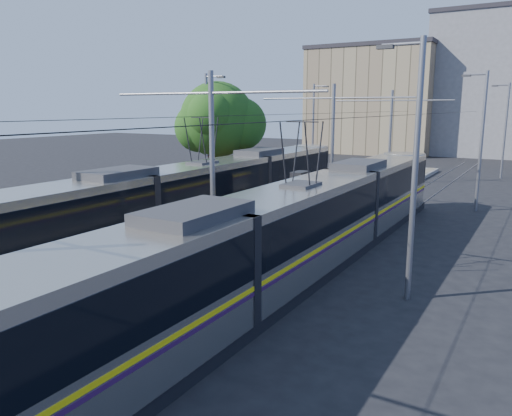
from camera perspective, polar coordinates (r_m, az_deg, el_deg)
The scene contains 13 objects.
ground at distance 14.48m, azimuth -24.00°, elevation -14.01°, with size 160.00×160.00×0.00m, color black.
platform at distance 27.32m, azimuth 6.13°, elevation -0.96°, with size 4.00×50.00×0.30m, color gray.
tactile_strip_left at distance 27.90m, azimuth 3.43°, elevation -0.32°, with size 0.70×50.00×0.01m, color gray.
tactile_strip_right at distance 26.74m, azimuth 8.97°, elevation -0.96°, with size 0.70×50.00×0.01m, color gray.
rails at distance 27.35m, azimuth 6.13°, elevation -1.23°, with size 8.71×70.00×0.03m.
tram_left at distance 24.74m, azimuth -6.08°, elevation 1.43°, with size 2.43×27.78×5.50m.
tram_right at distance 17.70m, azimuth 5.07°, elevation -2.09°, with size 2.43×30.27×5.50m.
catenary at distance 24.17m, azimuth 3.53°, elevation 7.95°, with size 9.20×70.00×7.00m.
street_lamps at distance 30.43m, azimuth 9.45°, elevation 7.89°, with size 15.18×38.22×8.00m.
shelter at distance 25.84m, azimuth 5.02°, elevation 1.60°, with size 0.71×1.12×2.46m.
tree at distance 32.08m, azimuth -3.76°, elevation 9.90°, with size 5.23×4.84×7.60m.
building_left at distance 70.53m, azimuth 13.53°, elevation 11.91°, with size 16.32×12.24×13.86m.
building_centre at distance 71.56m, azimuth 27.21°, elevation 12.41°, with size 18.36×14.28×17.46m.
Camera 1 is at (10.96, -7.34, 5.98)m, focal length 35.00 mm.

